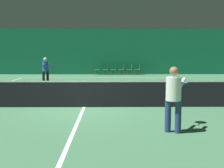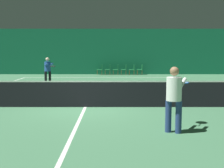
% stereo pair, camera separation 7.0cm
% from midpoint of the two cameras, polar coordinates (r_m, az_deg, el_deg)
% --- Properties ---
extents(ground_plane, '(60.00, 60.00, 0.00)m').
position_cam_midpoint_polar(ground_plane, '(11.26, -5.30, -4.23)').
color(ground_plane, '#3D704C').
extents(backdrop_curtain, '(23.00, 0.12, 3.76)m').
position_cam_midpoint_polar(backdrop_curtain, '(26.04, -2.64, 5.93)').
color(backdrop_curtain, '#146042').
rests_on(backdrop_curtain, ground).
extents(court_line_baseline_far, '(11.00, 0.10, 0.00)m').
position_cam_midpoint_polar(court_line_baseline_far, '(23.04, -2.89, 1.20)').
color(court_line_baseline_far, silver).
rests_on(court_line_baseline_far, ground).
extents(court_line_service_far, '(8.25, 0.10, 0.00)m').
position_cam_midpoint_polar(court_line_service_far, '(17.57, -3.60, -0.41)').
color(court_line_service_far, silver).
rests_on(court_line_service_far, ground).
extents(court_line_centre, '(0.10, 12.80, 0.00)m').
position_cam_midpoint_polar(court_line_centre, '(11.26, -5.30, -4.22)').
color(court_line_centre, silver).
rests_on(court_line_centre, ground).
extents(tennis_net, '(12.00, 0.10, 1.07)m').
position_cam_midpoint_polar(tennis_net, '(11.18, -5.33, -1.66)').
color(tennis_net, black).
rests_on(tennis_net, ground).
extents(player_near, '(0.89, 1.36, 1.64)m').
position_cam_midpoint_polar(player_near, '(7.85, 11.00, -1.85)').
color(player_near, navy).
rests_on(player_near, ground).
extents(player_far, '(0.94, 1.32, 1.59)m').
position_cam_midpoint_polar(player_far, '(18.73, -12.14, 2.73)').
color(player_far, black).
rests_on(player_far, ground).
extents(courtside_chair_0, '(0.44, 0.44, 0.84)m').
position_cam_midpoint_polar(courtside_chair_0, '(25.53, -2.63, 2.78)').
color(courtside_chair_0, brown).
rests_on(courtside_chair_0, ground).
extents(courtside_chair_1, '(0.44, 0.44, 0.84)m').
position_cam_midpoint_polar(courtside_chair_1, '(25.52, -1.15, 2.79)').
color(courtside_chair_1, brown).
rests_on(courtside_chair_1, ground).
extents(courtside_chair_2, '(0.44, 0.44, 0.84)m').
position_cam_midpoint_polar(courtside_chair_2, '(25.52, 0.32, 2.79)').
color(courtside_chair_2, brown).
rests_on(courtside_chair_2, ground).
extents(courtside_chair_3, '(0.44, 0.44, 0.84)m').
position_cam_midpoint_polar(courtside_chair_3, '(25.54, 1.80, 2.79)').
color(courtside_chair_3, brown).
rests_on(courtside_chair_3, ground).
extents(courtside_chair_4, '(0.44, 0.44, 0.84)m').
position_cam_midpoint_polar(courtside_chair_4, '(25.57, 3.27, 2.79)').
color(courtside_chair_4, brown).
rests_on(courtside_chair_4, ground).
extents(courtside_chair_5, '(0.44, 0.44, 0.84)m').
position_cam_midpoint_polar(courtside_chair_5, '(25.63, 4.74, 2.78)').
color(courtside_chair_5, brown).
rests_on(courtside_chair_5, ground).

